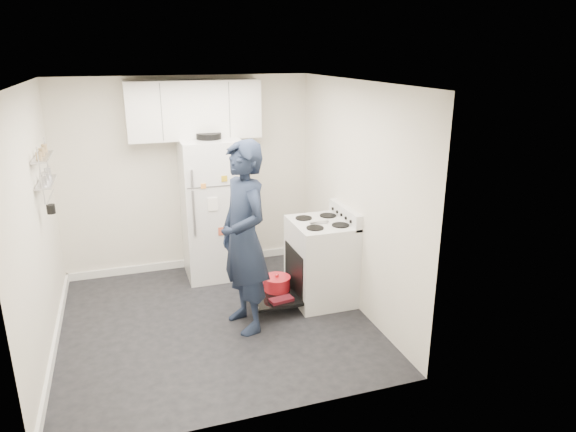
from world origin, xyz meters
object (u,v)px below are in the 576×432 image
object	(u,v)px
refrigerator	(212,208)
person	(244,238)
electric_range	(320,262)
open_oven_door	(274,289)

from	to	relation	value
refrigerator	person	world-z (taller)	person
electric_range	open_oven_door	xyz separation A→B (m)	(-0.55, 0.03, -0.27)
electric_range	open_oven_door	distance (m)	0.61
electric_range	person	xyz separation A→B (m)	(-0.96, -0.33, 0.52)
electric_range	refrigerator	xyz separation A→B (m)	(-1.03, 1.10, 0.42)
open_oven_door	refrigerator	distance (m)	1.37
electric_range	open_oven_door	size ratio (longest dim) A/B	1.57
electric_range	open_oven_door	bearing A→B (deg)	176.97
open_oven_door	refrigerator	xyz separation A→B (m)	(-0.48, 1.07, 0.70)
electric_range	refrigerator	bearing A→B (deg)	133.14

